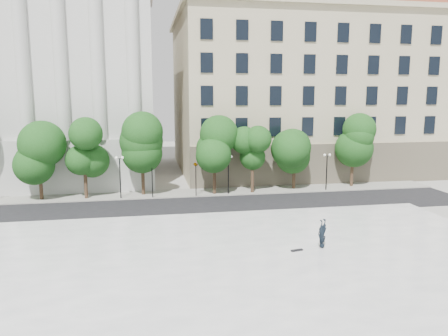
{
  "coord_description": "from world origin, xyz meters",
  "views": [
    {
      "loc": [
        -2.87,
        -23.15,
        10.71
      ],
      "look_at": [
        3.09,
        10.0,
        5.11
      ],
      "focal_mm": 35.0,
      "sensor_mm": 36.0,
      "label": 1
    }
  ],
  "objects_px": {
    "traffic_light_west": "(152,165)",
    "traffic_light_east": "(196,162)",
    "skateboard": "(297,250)",
    "person_lying": "(322,244)"
  },
  "relations": [
    {
      "from": "traffic_light_east",
      "to": "skateboard",
      "type": "xyz_separation_m",
      "value": [
        4.61,
        -18.88,
        -3.25
      ]
    },
    {
      "from": "traffic_light_west",
      "to": "traffic_light_east",
      "type": "distance_m",
      "value": 4.6
    },
    {
      "from": "traffic_light_east",
      "to": "skateboard",
      "type": "bearing_deg",
      "value": -76.27
    },
    {
      "from": "traffic_light_west",
      "to": "skateboard",
      "type": "height_order",
      "value": "traffic_light_west"
    },
    {
      "from": "traffic_light_west",
      "to": "person_lying",
      "type": "height_order",
      "value": "traffic_light_west"
    },
    {
      "from": "person_lying",
      "to": "traffic_light_east",
      "type": "bearing_deg",
      "value": 82.21
    },
    {
      "from": "person_lying",
      "to": "skateboard",
      "type": "xyz_separation_m",
      "value": [
        -1.88,
        -0.28,
        -0.23
      ]
    },
    {
      "from": "traffic_light_east",
      "to": "person_lying",
      "type": "distance_m",
      "value": 19.93
    },
    {
      "from": "traffic_light_east",
      "to": "skateboard",
      "type": "relative_size",
      "value": 4.97
    },
    {
      "from": "traffic_light_east",
      "to": "traffic_light_west",
      "type": "bearing_deg",
      "value": -180.0
    }
  ]
}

